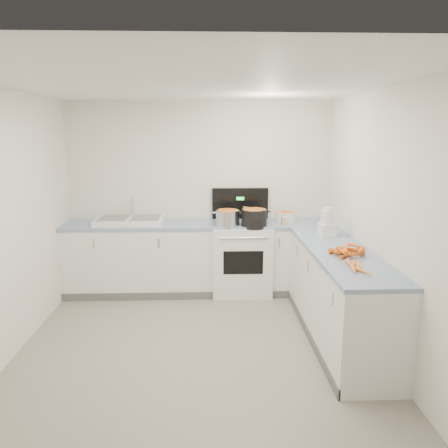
{
  "coord_description": "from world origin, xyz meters",
  "views": [
    {
      "loc": [
        0.12,
        -3.87,
        2.11
      ],
      "look_at": [
        0.3,
        1.1,
        1.05
      ],
      "focal_mm": 35.0,
      "sensor_mm": 36.0,
      "label": 1
    }
  ],
  "objects_px": {
    "extract_bottle": "(283,221)",
    "spice_jar": "(284,222)",
    "stove": "(241,257)",
    "steel_pot": "(228,219)",
    "food_processor": "(327,224)",
    "sink": "(130,221)",
    "black_pot": "(254,218)",
    "mixing_bowl": "(286,217)"
  },
  "relations": [
    {
      "from": "mixing_bowl",
      "to": "extract_bottle",
      "type": "distance_m",
      "value": 0.25
    },
    {
      "from": "sink",
      "to": "mixing_bowl",
      "type": "relative_size",
      "value": 3.2
    },
    {
      "from": "steel_pot",
      "to": "mixing_bowl",
      "type": "relative_size",
      "value": 1.1
    },
    {
      "from": "steel_pot",
      "to": "food_processor",
      "type": "relative_size",
      "value": 0.89
    },
    {
      "from": "extract_bottle",
      "to": "spice_jar",
      "type": "bearing_deg",
      "value": -67.64
    },
    {
      "from": "stove",
      "to": "spice_jar",
      "type": "xyz_separation_m",
      "value": [
        0.53,
        -0.19,
        0.52
      ]
    },
    {
      "from": "sink",
      "to": "black_pot",
      "type": "distance_m",
      "value": 1.61
    },
    {
      "from": "stove",
      "to": "steel_pot",
      "type": "height_order",
      "value": "stove"
    },
    {
      "from": "sink",
      "to": "steel_pot",
      "type": "relative_size",
      "value": 2.92
    },
    {
      "from": "black_pot",
      "to": "mixing_bowl",
      "type": "bearing_deg",
      "value": 29.98
    },
    {
      "from": "steel_pot",
      "to": "spice_jar",
      "type": "height_order",
      "value": "steel_pot"
    },
    {
      "from": "sink",
      "to": "steel_pot",
      "type": "bearing_deg",
      "value": -7.55
    },
    {
      "from": "spice_jar",
      "to": "food_processor",
      "type": "height_order",
      "value": "food_processor"
    },
    {
      "from": "steel_pot",
      "to": "black_pot",
      "type": "xyz_separation_m",
      "value": [
        0.33,
        -0.03,
        0.01
      ]
    },
    {
      "from": "stove",
      "to": "extract_bottle",
      "type": "xyz_separation_m",
      "value": [
        0.51,
        -0.16,
        0.52
      ]
    },
    {
      "from": "food_processor",
      "to": "stove",
      "type": "bearing_deg",
      "value": 140.82
    },
    {
      "from": "mixing_bowl",
      "to": "spice_jar",
      "type": "bearing_deg",
      "value": -103.82
    },
    {
      "from": "steel_pot",
      "to": "food_processor",
      "type": "xyz_separation_m",
      "value": [
        1.11,
        -0.6,
        0.05
      ]
    },
    {
      "from": "stove",
      "to": "spice_jar",
      "type": "relative_size",
      "value": 13.63
    },
    {
      "from": "black_pot",
      "to": "steel_pot",
      "type": "bearing_deg",
      "value": 175.43
    },
    {
      "from": "black_pot",
      "to": "spice_jar",
      "type": "bearing_deg",
      "value": -1.69
    },
    {
      "from": "steel_pot",
      "to": "spice_jar",
      "type": "relative_size",
      "value": 2.95
    },
    {
      "from": "black_pot",
      "to": "mixing_bowl",
      "type": "height_order",
      "value": "black_pot"
    },
    {
      "from": "extract_bottle",
      "to": "spice_jar",
      "type": "height_order",
      "value": "same"
    },
    {
      "from": "steel_pot",
      "to": "mixing_bowl",
      "type": "bearing_deg",
      "value": 16.55
    },
    {
      "from": "stove",
      "to": "steel_pot",
      "type": "relative_size",
      "value": 4.62
    },
    {
      "from": "black_pot",
      "to": "extract_bottle",
      "type": "bearing_deg",
      "value": 3.17
    },
    {
      "from": "mixing_bowl",
      "to": "spice_jar",
      "type": "distance_m",
      "value": 0.28
    },
    {
      "from": "steel_pot",
      "to": "food_processor",
      "type": "distance_m",
      "value": 1.26
    },
    {
      "from": "spice_jar",
      "to": "food_processor",
      "type": "xyz_separation_m",
      "value": [
        0.39,
        -0.56,
        0.09
      ]
    },
    {
      "from": "extract_bottle",
      "to": "food_processor",
      "type": "relative_size",
      "value": 0.31
    },
    {
      "from": "steel_pot",
      "to": "extract_bottle",
      "type": "bearing_deg",
      "value": -0.5
    },
    {
      "from": "sink",
      "to": "spice_jar",
      "type": "height_order",
      "value": "sink"
    },
    {
      "from": "sink",
      "to": "food_processor",
      "type": "bearing_deg",
      "value": -17.9
    },
    {
      "from": "mixing_bowl",
      "to": "food_processor",
      "type": "distance_m",
      "value": 0.9
    },
    {
      "from": "stove",
      "to": "sink",
      "type": "relative_size",
      "value": 1.58
    },
    {
      "from": "sink",
      "to": "steel_pot",
      "type": "xyz_separation_m",
      "value": [
        1.26,
        -0.17,
        0.05
      ]
    },
    {
      "from": "sink",
      "to": "black_pot",
      "type": "xyz_separation_m",
      "value": [
        1.6,
        -0.19,
        0.06
      ]
    },
    {
      "from": "extract_bottle",
      "to": "spice_jar",
      "type": "distance_m",
      "value": 0.03
    },
    {
      "from": "sink",
      "to": "mixing_bowl",
      "type": "distance_m",
      "value": 2.04
    },
    {
      "from": "spice_jar",
      "to": "steel_pot",
      "type": "bearing_deg",
      "value": 176.97
    },
    {
      "from": "extract_bottle",
      "to": "steel_pot",
      "type": "bearing_deg",
      "value": 179.5
    }
  ]
}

